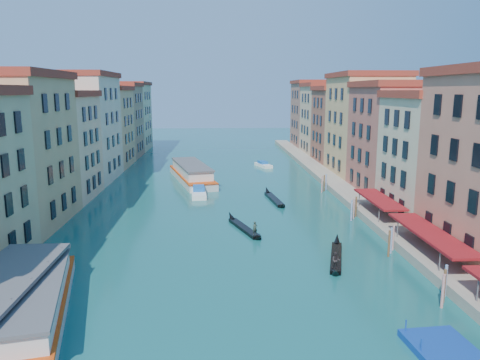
{
  "coord_description": "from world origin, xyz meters",
  "views": [
    {
      "loc": [
        0.25,
        -21.63,
        17.44
      ],
      "look_at": [
        3.52,
        42.77,
        5.09
      ],
      "focal_mm": 35.0,
      "sensor_mm": 36.0,
      "label": 1
    }
  ],
  "objects_px": {
    "vaporetto_near": "(34,302)",
    "blue_dock": "(448,353)",
    "vaporetto_stop": "(2,307)",
    "gondola_fore": "(244,227)",
    "gondola_right": "(336,256)",
    "vaporetto_far": "(192,173)"
  },
  "relations": [
    {
      "from": "vaporetto_stop",
      "to": "gondola_right",
      "type": "xyz_separation_m",
      "value": [
        28.65,
        12.24,
        -1.0
      ]
    },
    {
      "from": "gondola_fore",
      "to": "blue_dock",
      "type": "bearing_deg",
      "value": -86.56
    },
    {
      "from": "gondola_fore",
      "to": "blue_dock",
      "type": "relative_size",
      "value": 1.7
    },
    {
      "from": "vaporetto_near",
      "to": "blue_dock",
      "type": "bearing_deg",
      "value": -25.8
    },
    {
      "from": "vaporetto_near",
      "to": "gondola_fore",
      "type": "relative_size",
      "value": 1.92
    },
    {
      "from": "vaporetto_stop",
      "to": "blue_dock",
      "type": "relative_size",
      "value": 2.55
    },
    {
      "from": "blue_dock",
      "to": "vaporetto_near",
      "type": "bearing_deg",
      "value": 162.26
    },
    {
      "from": "vaporetto_near",
      "to": "gondola_right",
      "type": "height_order",
      "value": "vaporetto_near"
    },
    {
      "from": "gondola_fore",
      "to": "gondola_right",
      "type": "relative_size",
      "value": 0.96
    },
    {
      "from": "vaporetto_near",
      "to": "vaporetto_far",
      "type": "xyz_separation_m",
      "value": [
        9.32,
        56.28,
        0.16
      ]
    },
    {
      "from": "gondola_fore",
      "to": "vaporetto_stop",
      "type": "bearing_deg",
      "value": -148.22
    },
    {
      "from": "vaporetto_stop",
      "to": "vaporetto_near",
      "type": "bearing_deg",
      "value": 22.89
    },
    {
      "from": "vaporetto_near",
      "to": "vaporetto_far",
      "type": "bearing_deg",
      "value": 67.86
    },
    {
      "from": "vaporetto_stop",
      "to": "vaporetto_far",
      "type": "distance_m",
      "value": 58.23
    },
    {
      "from": "vaporetto_stop",
      "to": "vaporetto_far",
      "type": "relative_size",
      "value": 0.7
    },
    {
      "from": "vaporetto_stop",
      "to": "gondola_fore",
      "type": "height_order",
      "value": "vaporetto_stop"
    },
    {
      "from": "vaporetto_stop",
      "to": "vaporetto_near",
      "type": "relative_size",
      "value": 0.78
    },
    {
      "from": "vaporetto_far",
      "to": "gondola_right",
      "type": "relative_size",
      "value": 2.05
    },
    {
      "from": "blue_dock",
      "to": "gondola_right",
      "type": "bearing_deg",
      "value": 94.2
    },
    {
      "from": "vaporetto_stop",
      "to": "blue_dock",
      "type": "bearing_deg",
      "value": -10.78
    },
    {
      "from": "gondola_right",
      "to": "gondola_fore",
      "type": "bearing_deg",
      "value": 143.77
    },
    {
      "from": "vaporetto_far",
      "to": "gondola_fore",
      "type": "height_order",
      "value": "vaporetto_far"
    }
  ]
}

